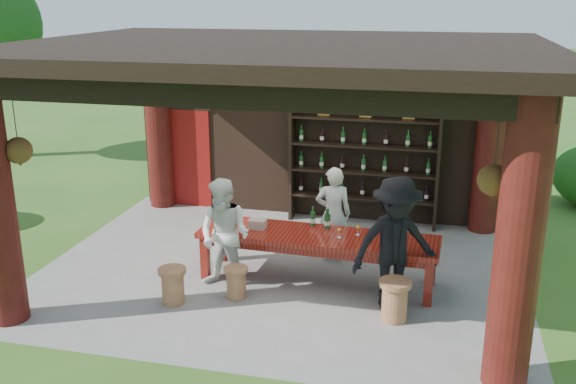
% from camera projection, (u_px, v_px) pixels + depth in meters
% --- Properties ---
extents(ground, '(90.00, 90.00, 0.00)m').
position_uv_depth(ground, '(282.00, 269.00, 10.11)').
color(ground, '#2D5119').
rests_on(ground, ground).
extents(pavilion, '(7.50, 6.00, 3.60)m').
position_uv_depth(pavilion, '(288.00, 131.00, 9.88)').
color(pavilion, slate).
rests_on(pavilion, ground).
extents(wine_shelf, '(2.76, 0.42, 2.43)m').
position_uv_depth(wine_shelf, '(364.00, 160.00, 11.82)').
color(wine_shelf, black).
rests_on(wine_shelf, ground).
extents(tasting_table, '(3.60, 1.06, 0.75)m').
position_uv_depth(tasting_table, '(318.00, 242.00, 9.51)').
color(tasting_table, '#5D130D').
rests_on(tasting_table, ground).
extents(stool_near_left, '(0.35, 0.35, 0.46)m').
position_uv_depth(stool_near_left, '(236.00, 282.00, 9.10)').
color(stool_near_left, brown).
rests_on(stool_near_left, ground).
extents(stool_near_right, '(0.43, 0.43, 0.57)m').
position_uv_depth(stool_near_right, '(395.00, 299.00, 8.45)').
color(stool_near_right, brown).
rests_on(stool_near_right, ground).
extents(stool_far_left, '(0.40, 0.40, 0.52)m').
position_uv_depth(stool_far_left, '(173.00, 285.00, 8.93)').
color(stool_far_left, brown).
rests_on(stool_far_left, ground).
extents(host, '(0.63, 0.47, 1.57)m').
position_uv_depth(host, '(333.00, 214.00, 10.23)').
color(host, beige).
rests_on(host, ground).
extents(guest_woman, '(0.93, 0.79, 1.66)m').
position_uv_depth(guest_woman, '(225.00, 235.00, 9.23)').
color(guest_woman, silver).
rests_on(guest_woman, ground).
extents(guest_man, '(1.39, 1.16, 1.87)m').
position_uv_depth(guest_man, '(395.00, 245.00, 8.60)').
color(guest_man, black).
rests_on(guest_man, ground).
extents(table_bottles, '(0.33, 0.14, 0.31)m').
position_uv_depth(table_bottles, '(322.00, 218.00, 9.72)').
color(table_bottles, '#194C1E').
rests_on(table_bottles, tasting_table).
extents(table_glasses, '(0.80, 0.29, 0.15)m').
position_uv_depth(table_glasses, '(368.00, 234.00, 9.26)').
color(table_glasses, silver).
rests_on(table_glasses, tasting_table).
extents(napkin_basket, '(0.27, 0.19, 0.14)m').
position_uv_depth(napkin_basket, '(257.00, 224.00, 9.69)').
color(napkin_basket, '#BF6672').
rests_on(napkin_basket, tasting_table).
extents(shrubs, '(14.63, 8.89, 1.36)m').
position_uv_depth(shrubs, '(375.00, 225.00, 10.46)').
color(shrubs, '#194C14').
rests_on(shrubs, ground).
extents(trees, '(22.45, 11.65, 4.80)m').
position_uv_depth(trees, '(556.00, 49.00, 9.53)').
color(trees, '#3F2819').
rests_on(trees, ground).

